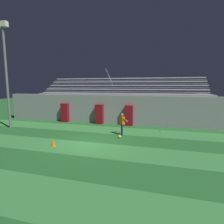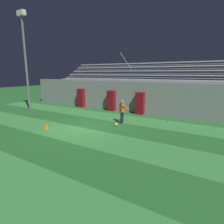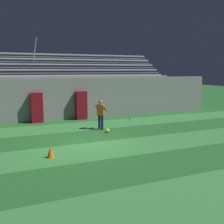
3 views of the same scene
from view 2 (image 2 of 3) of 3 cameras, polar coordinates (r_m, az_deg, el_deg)
ground_plane at (r=12.45m, az=-9.19°, el=-4.88°), size 80.00×80.00×0.00m
turf_stripe_mid at (r=11.67m, az=-12.83°, el=-6.15°), size 28.00×2.44×0.01m
turf_stripe_far at (r=15.37m, az=0.02°, el=-1.51°), size 28.00×2.44×0.01m
back_wall at (r=17.48m, az=4.81°, el=4.72°), size 24.00×0.60×2.80m
padding_pillar_gate_left at (r=17.79m, az=-0.23°, el=3.44°), size 0.74×0.44×1.91m
padding_pillar_gate_right at (r=16.43m, az=8.45°, el=2.62°), size 0.74×0.44×1.91m
padding_pillar_far_left at (r=20.04m, az=-9.44°, el=4.23°), size 0.74×0.44×1.91m
bleacher_stand at (r=19.57m, az=7.98°, el=5.71°), size 18.00×4.05×5.43m
floodlight_pole at (r=19.92m, az=-25.07°, el=16.69°), size 0.90×0.36×9.01m
goalkeeper at (r=13.34m, az=3.14°, el=0.60°), size 0.74×0.72×1.67m
soccer_ball at (r=12.74m, az=1.25°, el=-3.82°), size 0.22×0.22×0.22m
traffic_cone at (r=12.85m, az=-19.42°, el=-3.92°), size 0.30×0.30×0.42m
water_bottle at (r=14.20m, az=16.65°, el=-2.64°), size 0.07×0.07×0.24m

